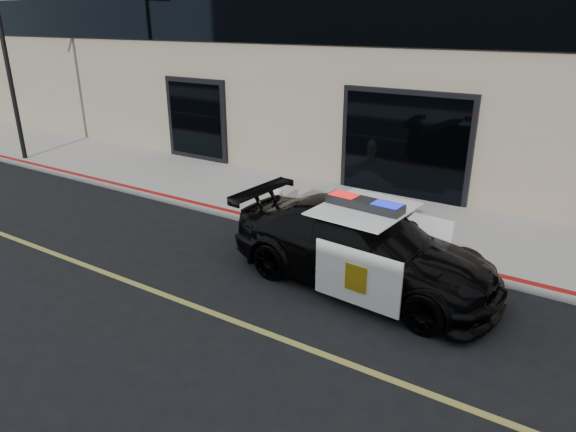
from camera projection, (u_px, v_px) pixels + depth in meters
The scene contains 5 objects.
ground at pixel (293, 343), 7.61m from camera, with size 120.00×120.00×0.00m, color black.
sidewalk_n at pixel (414, 226), 11.71m from camera, with size 60.00×3.50×0.15m, color gray.
police_car at pixel (362, 247), 9.08m from camera, with size 2.78×5.25×1.62m.
fire_hydrant at pixel (276, 199), 12.16m from camera, with size 0.33×0.46×0.74m.
street_light at pixel (6, 70), 16.00m from camera, with size 0.14×1.31×5.15m.
Camera 1 is at (3.38, -5.45, 4.51)m, focal length 32.00 mm.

